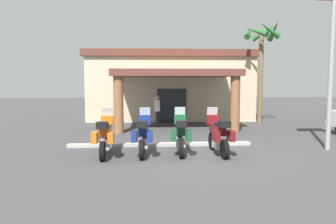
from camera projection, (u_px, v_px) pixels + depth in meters
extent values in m
plane|color=#424244|center=(193.00, 153.00, 11.93)|extent=(80.00, 80.00, 0.00)
cube|color=beige|center=(169.00, 89.00, 23.25)|extent=(10.89, 5.62, 4.13)
cube|color=#1E2328|center=(172.00, 106.00, 20.59)|extent=(1.80, 0.13, 2.10)
cube|color=brown|center=(175.00, 73.00, 18.19)|extent=(6.74, 4.72, 0.35)
cylinder|color=brown|center=(119.00, 105.00, 16.30)|extent=(0.48, 0.48, 2.84)
cylinder|color=brown|center=(235.00, 104.00, 16.61)|extent=(0.48, 0.48, 2.84)
cube|color=brown|center=(169.00, 56.00, 23.04)|extent=(11.30, 6.03, 0.44)
cylinder|color=black|center=(108.00, 142.00, 12.18)|extent=(0.14, 0.66, 0.66)
cylinder|color=black|center=(102.00, 151.00, 10.64)|extent=(0.14, 0.66, 0.66)
cube|color=silver|center=(105.00, 146.00, 11.38)|extent=(0.32, 0.56, 0.32)
cube|color=orange|center=(105.00, 130.00, 11.48)|extent=(0.30, 1.15, 0.34)
cube|color=black|center=(104.00, 125.00, 11.12)|extent=(0.28, 0.60, 0.10)
cube|color=orange|center=(107.00, 120.00, 12.08)|extent=(0.44, 0.24, 0.36)
cube|color=#B2BCC6|center=(107.00, 113.00, 12.14)|extent=(0.40, 0.12, 0.36)
cube|color=orange|center=(95.00, 137.00, 10.73)|extent=(0.18, 0.44, 0.36)
cube|color=orange|center=(111.00, 137.00, 10.77)|extent=(0.18, 0.44, 0.36)
cube|color=black|center=(102.00, 125.00, 10.61)|extent=(0.36, 0.32, 0.22)
cylinder|color=black|center=(145.00, 141.00, 12.38)|extent=(0.19, 0.67, 0.66)
cylinder|color=black|center=(142.00, 150.00, 10.84)|extent=(0.19, 0.67, 0.66)
cube|color=silver|center=(144.00, 144.00, 11.58)|extent=(0.36, 0.58, 0.32)
cube|color=navy|center=(144.00, 129.00, 11.68)|extent=(0.38, 1.17, 0.34)
cube|color=black|center=(143.00, 125.00, 11.31)|extent=(0.32, 0.62, 0.10)
cube|color=navy|center=(145.00, 120.00, 12.28)|extent=(0.46, 0.27, 0.36)
cube|color=#B2BCC6|center=(145.00, 112.00, 12.34)|extent=(0.41, 0.15, 0.36)
cube|color=navy|center=(134.00, 136.00, 10.95)|extent=(0.21, 0.45, 0.36)
cube|color=navy|center=(150.00, 136.00, 10.95)|extent=(0.21, 0.45, 0.36)
cube|color=black|center=(142.00, 125.00, 10.81)|extent=(0.38, 0.34, 0.22)
cylinder|color=black|center=(180.00, 140.00, 12.58)|extent=(0.19, 0.67, 0.66)
cylinder|color=black|center=(181.00, 149.00, 11.04)|extent=(0.19, 0.67, 0.66)
cube|color=silver|center=(181.00, 143.00, 11.78)|extent=(0.36, 0.58, 0.32)
cube|color=#19512D|center=(181.00, 129.00, 11.88)|extent=(0.39, 1.17, 0.34)
cube|color=black|center=(181.00, 124.00, 11.51)|extent=(0.33, 0.62, 0.10)
cube|color=#19512D|center=(180.00, 119.00, 12.48)|extent=(0.46, 0.27, 0.36)
cube|color=#B2BCC6|center=(180.00, 112.00, 12.54)|extent=(0.41, 0.15, 0.36)
cube|color=#19512D|center=(174.00, 135.00, 11.15)|extent=(0.21, 0.45, 0.36)
cube|color=#19512D|center=(189.00, 135.00, 11.15)|extent=(0.21, 0.45, 0.36)
cube|color=black|center=(181.00, 124.00, 11.01)|extent=(0.38, 0.35, 0.22)
cylinder|color=black|center=(212.00, 141.00, 12.48)|extent=(0.18, 0.67, 0.66)
cylinder|color=black|center=(225.00, 149.00, 10.95)|extent=(0.18, 0.67, 0.66)
cube|color=silver|center=(218.00, 144.00, 11.69)|extent=(0.35, 0.58, 0.32)
cube|color=maroon|center=(217.00, 129.00, 11.79)|extent=(0.37, 1.17, 0.34)
cube|color=black|center=(220.00, 124.00, 11.42)|extent=(0.31, 0.62, 0.10)
cube|color=maroon|center=(213.00, 119.00, 12.38)|extent=(0.45, 0.27, 0.36)
cube|color=#B2BCC6|center=(212.00, 112.00, 12.44)|extent=(0.41, 0.14, 0.36)
cube|color=maroon|center=(216.00, 136.00, 11.02)|extent=(0.21, 0.45, 0.36)
cube|color=maroon|center=(231.00, 136.00, 11.09)|extent=(0.21, 0.45, 0.36)
cube|color=black|center=(225.00, 124.00, 10.92)|extent=(0.38, 0.34, 0.22)
cylinder|color=black|center=(157.00, 119.00, 18.78)|extent=(0.14, 0.14, 0.89)
cylinder|color=black|center=(157.00, 119.00, 18.60)|extent=(0.14, 0.14, 0.89)
cylinder|color=white|center=(157.00, 106.00, 18.62)|extent=(0.32, 0.32, 0.63)
cylinder|color=white|center=(157.00, 105.00, 18.84)|extent=(0.09, 0.09, 0.60)
cylinder|color=white|center=(157.00, 105.00, 18.40)|extent=(0.09, 0.09, 0.60)
sphere|color=tan|center=(157.00, 98.00, 18.58)|extent=(0.24, 0.24, 0.24)
cylinder|color=brown|center=(260.00, 80.00, 19.59)|extent=(0.28, 0.28, 5.29)
cone|color=#236028|center=(274.00, 31.00, 19.38)|extent=(0.37, 1.38, 1.17)
cone|color=#236028|center=(263.00, 33.00, 19.99)|extent=(1.44, 0.94, 1.09)
cone|color=#236028|center=(249.00, 32.00, 19.61)|extent=(0.99, 1.44, 1.05)
cone|color=#236028|center=(256.00, 31.00, 18.78)|extent=(1.30, 1.32, 0.82)
cone|color=#236028|center=(269.00, 29.00, 18.63)|extent=(1.49, 0.70, 1.03)
cylinder|color=#99999E|center=(331.00, 77.00, 12.22)|extent=(0.18, 0.18, 5.52)
cube|color=#ADA89E|center=(160.00, 144.00, 13.19)|extent=(7.30, 0.36, 0.12)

